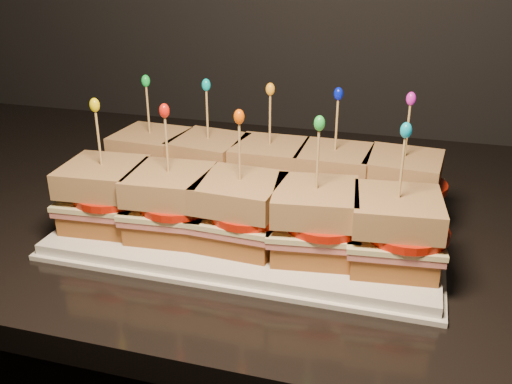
# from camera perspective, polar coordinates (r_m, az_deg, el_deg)

# --- Properties ---
(granite_slab) EXTENTS (2.30, 0.74, 0.03)m
(granite_slab) POSITION_cam_1_polar(r_m,az_deg,el_deg) (0.96, -15.98, 0.43)
(granite_slab) COLOR black
(granite_slab) RESTS_ON cabinet
(platter) EXTENTS (0.47, 0.29, 0.02)m
(platter) POSITION_cam_1_polar(r_m,az_deg,el_deg) (0.75, 0.00, -3.23)
(platter) COLOR white
(platter) RESTS_ON granite_slab
(platter_rim) EXTENTS (0.48, 0.30, 0.01)m
(platter_rim) POSITION_cam_1_polar(r_m,az_deg,el_deg) (0.75, 0.00, -3.63)
(platter_rim) COLOR white
(platter_rim) RESTS_ON granite_slab
(sandwich_0_bread_bot) EXTENTS (0.10, 0.10, 0.03)m
(sandwich_0_bread_bot) POSITION_cam_1_polar(r_m,az_deg,el_deg) (0.86, -10.25, 1.55)
(sandwich_0_bread_bot) COLOR #663010
(sandwich_0_bread_bot) RESTS_ON platter
(sandwich_0_ham) EXTENTS (0.11, 0.10, 0.01)m
(sandwich_0_ham) POSITION_cam_1_polar(r_m,az_deg,el_deg) (0.85, -10.33, 2.59)
(sandwich_0_ham) COLOR #C96566
(sandwich_0_ham) RESTS_ON sandwich_0_bread_bot
(sandwich_0_cheese) EXTENTS (0.11, 0.11, 0.01)m
(sandwich_0_cheese) POSITION_cam_1_polar(r_m,az_deg,el_deg) (0.85, -10.36, 3.03)
(sandwich_0_cheese) COLOR beige
(sandwich_0_cheese) RESTS_ON sandwich_0_ham
(sandwich_0_tomato) EXTENTS (0.09, 0.09, 0.01)m
(sandwich_0_tomato) POSITION_cam_1_polar(r_m,az_deg,el_deg) (0.84, -9.84, 3.30)
(sandwich_0_tomato) COLOR red
(sandwich_0_tomato) RESTS_ON sandwich_0_cheese
(sandwich_0_bread_top) EXTENTS (0.10, 0.10, 0.03)m
(sandwich_0_bread_top) POSITION_cam_1_polar(r_m,az_deg,el_deg) (0.84, -10.50, 4.81)
(sandwich_0_bread_top) COLOR #6F300E
(sandwich_0_bread_top) RESTS_ON sandwich_0_tomato
(sandwich_0_pick) EXTENTS (0.00, 0.00, 0.09)m
(sandwich_0_pick) POSITION_cam_1_polar(r_m,az_deg,el_deg) (0.83, -10.73, 7.82)
(sandwich_0_pick) COLOR tan
(sandwich_0_pick) RESTS_ON sandwich_0_bread_top
(sandwich_0_frill) EXTENTS (0.01, 0.01, 0.02)m
(sandwich_0_frill) POSITION_cam_1_polar(r_m,az_deg,el_deg) (0.82, -10.97, 10.86)
(sandwich_0_frill) COLOR green
(sandwich_0_frill) RESTS_ON sandwich_0_pick
(sandwich_1_bread_bot) EXTENTS (0.10, 0.10, 0.03)m
(sandwich_1_bread_bot) POSITION_cam_1_polar(r_m,az_deg,el_deg) (0.82, -4.66, 0.93)
(sandwich_1_bread_bot) COLOR #663010
(sandwich_1_bread_bot) RESTS_ON platter
(sandwich_1_ham) EXTENTS (0.11, 0.11, 0.01)m
(sandwich_1_ham) POSITION_cam_1_polar(r_m,az_deg,el_deg) (0.82, -4.70, 2.01)
(sandwich_1_ham) COLOR #C96566
(sandwich_1_ham) RESTS_ON sandwich_1_bread_bot
(sandwich_1_cheese) EXTENTS (0.11, 0.11, 0.01)m
(sandwich_1_cheese) POSITION_cam_1_polar(r_m,az_deg,el_deg) (0.81, -4.72, 2.46)
(sandwich_1_cheese) COLOR beige
(sandwich_1_cheese) RESTS_ON sandwich_1_ham
(sandwich_1_tomato) EXTENTS (0.09, 0.09, 0.01)m
(sandwich_1_tomato) POSITION_cam_1_polar(r_m,az_deg,el_deg) (0.80, -4.08, 2.73)
(sandwich_1_tomato) COLOR red
(sandwich_1_tomato) RESTS_ON sandwich_1_cheese
(sandwich_1_bread_top) EXTENTS (0.11, 0.11, 0.03)m
(sandwich_1_bread_top) POSITION_cam_1_polar(r_m,az_deg,el_deg) (0.81, -4.78, 4.31)
(sandwich_1_bread_top) COLOR #6F300E
(sandwich_1_bread_top) RESTS_ON sandwich_1_tomato
(sandwich_1_pick) EXTENTS (0.00, 0.00, 0.09)m
(sandwich_1_pick) POSITION_cam_1_polar(r_m,az_deg,el_deg) (0.79, -4.90, 7.45)
(sandwich_1_pick) COLOR tan
(sandwich_1_pick) RESTS_ON sandwich_1_bread_top
(sandwich_1_frill) EXTENTS (0.01, 0.01, 0.02)m
(sandwich_1_frill) POSITION_cam_1_polar(r_m,az_deg,el_deg) (0.78, -5.01, 10.62)
(sandwich_1_frill) COLOR #05ABB4
(sandwich_1_frill) RESTS_ON sandwich_1_pick
(sandwich_2_bread_bot) EXTENTS (0.09, 0.09, 0.03)m
(sandwich_2_bread_bot) POSITION_cam_1_polar(r_m,az_deg,el_deg) (0.80, 1.33, 0.25)
(sandwich_2_bread_bot) COLOR #663010
(sandwich_2_bread_bot) RESTS_ON platter
(sandwich_2_ham) EXTENTS (0.10, 0.10, 0.01)m
(sandwich_2_ham) POSITION_cam_1_polar(r_m,az_deg,el_deg) (0.79, 1.34, 1.36)
(sandwich_2_ham) COLOR #C96566
(sandwich_2_ham) RESTS_ON sandwich_2_bread_bot
(sandwich_2_cheese) EXTENTS (0.10, 0.10, 0.01)m
(sandwich_2_cheese) POSITION_cam_1_polar(r_m,az_deg,el_deg) (0.79, 1.35, 1.83)
(sandwich_2_cheese) COLOR beige
(sandwich_2_cheese) RESTS_ON sandwich_2_ham
(sandwich_2_tomato) EXTENTS (0.09, 0.09, 0.01)m
(sandwich_2_tomato) POSITION_cam_1_polar(r_m,az_deg,el_deg) (0.78, 2.09, 2.09)
(sandwich_2_tomato) COLOR red
(sandwich_2_tomato) RESTS_ON sandwich_2_cheese
(sandwich_2_bread_top) EXTENTS (0.09, 0.09, 0.03)m
(sandwich_2_bread_top) POSITION_cam_1_polar(r_m,az_deg,el_deg) (0.78, 1.37, 3.73)
(sandwich_2_bread_top) COLOR #6F300E
(sandwich_2_bread_top) RESTS_ON sandwich_2_tomato
(sandwich_2_pick) EXTENTS (0.00, 0.00, 0.09)m
(sandwich_2_pick) POSITION_cam_1_polar(r_m,az_deg,el_deg) (0.77, 1.40, 6.96)
(sandwich_2_pick) COLOR tan
(sandwich_2_pick) RESTS_ON sandwich_2_bread_top
(sandwich_2_frill) EXTENTS (0.01, 0.01, 0.02)m
(sandwich_2_frill) POSITION_cam_1_polar(r_m,az_deg,el_deg) (0.75, 1.44, 10.24)
(sandwich_2_frill) COLOR orange
(sandwich_2_frill) RESTS_ON sandwich_2_pick
(sandwich_3_bread_bot) EXTENTS (0.09, 0.09, 0.03)m
(sandwich_3_bread_bot) POSITION_cam_1_polar(r_m,az_deg,el_deg) (0.78, 7.65, -0.47)
(sandwich_3_bread_bot) COLOR #663010
(sandwich_3_bread_bot) RESTS_ON platter
(sandwich_3_ham) EXTENTS (0.10, 0.10, 0.01)m
(sandwich_3_ham) POSITION_cam_1_polar(r_m,az_deg,el_deg) (0.78, 7.71, 0.66)
(sandwich_3_ham) COLOR #C96566
(sandwich_3_ham) RESTS_ON sandwich_3_bread_bot
(sandwich_3_cheese) EXTENTS (0.10, 0.10, 0.01)m
(sandwich_3_cheese) POSITION_cam_1_polar(r_m,az_deg,el_deg) (0.77, 7.74, 1.13)
(sandwich_3_cheese) COLOR beige
(sandwich_3_cheese) RESTS_ON sandwich_3_ham
(sandwich_3_tomato) EXTENTS (0.09, 0.09, 0.01)m
(sandwich_3_tomato) POSITION_cam_1_polar(r_m,az_deg,el_deg) (0.76, 8.59, 1.39)
(sandwich_3_tomato) COLOR red
(sandwich_3_tomato) RESTS_ON sandwich_3_cheese
(sandwich_3_bread_top) EXTENTS (0.09, 0.09, 0.03)m
(sandwich_3_bread_top) POSITION_cam_1_polar(r_m,az_deg,el_deg) (0.76, 7.85, 3.07)
(sandwich_3_bread_top) COLOR #6F300E
(sandwich_3_bread_top) RESTS_ON sandwich_3_tomato
(sandwich_3_pick) EXTENTS (0.00, 0.00, 0.09)m
(sandwich_3_pick) POSITION_cam_1_polar(r_m,az_deg,el_deg) (0.75, 8.04, 6.36)
(sandwich_3_pick) COLOR tan
(sandwich_3_pick) RESTS_ON sandwich_3_bread_top
(sandwich_3_frill) EXTENTS (0.01, 0.01, 0.02)m
(sandwich_3_frill) POSITION_cam_1_polar(r_m,az_deg,el_deg) (0.74, 8.24, 9.70)
(sandwich_3_frill) COLOR #0613CE
(sandwich_3_frill) RESTS_ON sandwich_3_pick
(sandwich_4_bread_bot) EXTENTS (0.10, 0.10, 0.03)m
(sandwich_4_bread_bot) POSITION_cam_1_polar(r_m,az_deg,el_deg) (0.78, 14.14, -1.20)
(sandwich_4_bread_bot) COLOR #663010
(sandwich_4_bread_bot) RESTS_ON platter
(sandwich_4_ham) EXTENTS (0.11, 0.11, 0.01)m
(sandwich_4_ham) POSITION_cam_1_polar(r_m,az_deg,el_deg) (0.77, 14.26, -0.07)
(sandwich_4_ham) COLOR #C96566
(sandwich_4_ham) RESTS_ON sandwich_4_bread_bot
(sandwich_4_cheese) EXTENTS (0.11, 0.11, 0.01)m
(sandwich_4_cheese) POSITION_cam_1_polar(r_m,az_deg,el_deg) (0.77, 14.31, 0.41)
(sandwich_4_cheese) COLOR beige
(sandwich_4_cheese) RESTS_ON sandwich_4_ham
(sandwich_4_tomato) EXTENTS (0.09, 0.09, 0.01)m
(sandwich_4_tomato) POSITION_cam_1_polar(r_m,az_deg,el_deg) (0.76, 15.24, 0.65)
(sandwich_4_tomato) COLOR red
(sandwich_4_tomato) RESTS_ON sandwich_4_cheese
(sandwich_4_bread_top) EXTENTS (0.10, 0.10, 0.03)m
(sandwich_4_bread_top) POSITION_cam_1_polar(r_m,az_deg,el_deg) (0.76, 14.52, 2.34)
(sandwich_4_bread_top) COLOR #6F300E
(sandwich_4_bread_top) RESTS_ON sandwich_4_tomato
(sandwich_4_pick) EXTENTS (0.00, 0.00, 0.09)m
(sandwich_4_pick) POSITION_cam_1_polar(r_m,az_deg,el_deg) (0.74, 14.87, 5.64)
(sandwich_4_pick) COLOR tan
(sandwich_4_pick) RESTS_ON sandwich_4_bread_top
(sandwich_4_frill) EXTENTS (0.01, 0.01, 0.02)m
(sandwich_4_frill) POSITION_cam_1_polar(r_m,az_deg,el_deg) (0.73, 15.24, 9.00)
(sandwich_4_frill) COLOR #D31BC4
(sandwich_4_frill) RESTS_ON sandwich_4_pick
(sandwich_5_bread_bot) EXTENTS (0.10, 0.10, 0.03)m
(sandwich_5_bread_bot) POSITION_cam_1_polar(r_m,az_deg,el_deg) (0.75, -14.65, -2.16)
(sandwich_5_bread_bot) COLOR #663010
(sandwich_5_bread_bot) RESTS_ON platter
(sandwich_5_ham) EXTENTS (0.11, 0.10, 0.01)m
(sandwich_5_ham) POSITION_cam_1_polar(r_m,az_deg,el_deg) (0.74, -14.78, -1.00)
(sandwich_5_ham) COLOR #C96566
(sandwich_5_ham) RESTS_ON sandwich_5_bread_bot
(sandwich_5_cheese) EXTENTS (0.11, 0.11, 0.01)m
(sandwich_5_cheese) POSITION_cam_1_polar(r_m,az_deg,el_deg) (0.74, -14.84, -0.51)
(sandwich_5_cheese) COLOR beige
(sandwich_5_cheese) RESTS_ON sandwich_5_ham
(sandwich_5_tomato) EXTENTS (0.09, 0.09, 0.01)m
(sandwich_5_tomato) POSITION_cam_1_polar(r_m,az_deg,el_deg) (0.73, -14.31, -0.26)
(sandwich_5_tomato) COLOR red
(sandwich_5_tomato) RESTS_ON sandwich_5_cheese
(sandwich_5_bread_top) EXTENTS (0.10, 0.10, 0.03)m
(sandwich_5_bread_top) POSITION_cam_1_polar(r_m,az_deg,el_deg) (0.73, -15.06, 1.49)
(sandwich_5_bread_top) COLOR #6F300E
(sandwich_5_bread_top) RESTS_ON sandwich_5_tomato
(sandwich_5_pick) EXTENTS (0.00, 0.00, 0.09)m
(sandwich_5_pick) POSITION_cam_1_polar(r_m,az_deg,el_deg) (0.71, -15.44, 4.90)
(sandwich_5_pick) COLOR tan
(sandwich_5_pick) RESTS_ON sandwich_5_bread_top
(sandwich_5_frill) EXTENTS (0.01, 0.01, 0.02)m
(sandwich_5_frill) POSITION_cam_1_polar(r_m,az_deg,el_deg) (0.70, -15.84, 8.37)
(sandwich_5_frill) COLOR yellow
(sandwich_5_frill) RESTS_ON sandwich_5_pick
(sandwich_6_bread_bot) EXTENTS (0.10, 0.10, 0.03)m
(sandwich_6_bread_bot) POSITION_cam_1_polar(r_m,az_deg,el_deg) (0.71, -8.43, -3.07)
(sandwich_6_bread_bot) COLOR #663010
(sandwich_6_bread_bot) RESTS_ON platter
(sandwich_6_ham) EXTENTS (0.11, 0.10, 0.01)m
(sandwich_6_ham) POSITION_cam_1_polar(r_m,az_deg,el_deg) (0.70, -8.51, -1.86)
(sandwich_6_ham) COLOR #C96566
(sandwich_6_ham) RESTS_ON sandwich_6_bread_bot
(sandwich_6_cheese) EXTENTS (0.11, 0.11, 0.01)m
(sandwich_6_cheese) POSITION_cam_1_polar(r_m,az_deg,el_deg) (0.70, -8.54, -1.34)
(sandwich_6_cheese) COLOR beige
(sandwich_6_cheese) RESTS_ON sandwich_6_ham
(sandwich_6_tomato) EXTENTS (0.09, 0.09, 0.01)m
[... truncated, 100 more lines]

